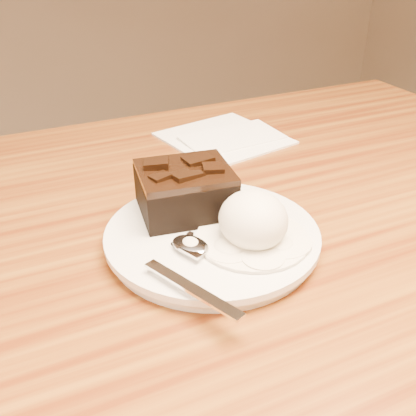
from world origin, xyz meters
name	(u,v)px	position (x,y,z in m)	size (l,w,h in m)	color
plate	(212,238)	(0.02, -0.02, 0.76)	(0.22, 0.22, 0.02)	silver
brownie	(185,193)	(0.01, 0.03, 0.79)	(0.10, 0.08, 0.04)	black
ice_cream_scoop	(253,220)	(0.04, -0.05, 0.79)	(0.07, 0.07, 0.06)	#F1E7CE
melt_puddle	(252,239)	(0.04, -0.05, 0.77)	(0.11, 0.11, 0.00)	white
spoon	(191,247)	(-0.02, -0.04, 0.77)	(0.03, 0.16, 0.01)	silver
napkin	(224,137)	(0.16, 0.24, 0.75)	(0.16, 0.16, 0.01)	white
crumb_a	(190,235)	(-0.01, -0.02, 0.77)	(0.01, 0.01, 0.00)	black
crumb_b	(174,244)	(-0.03, -0.02, 0.77)	(0.01, 0.01, 0.00)	black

